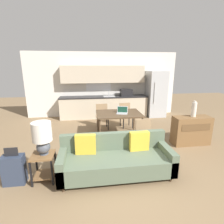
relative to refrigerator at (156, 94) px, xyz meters
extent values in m
plane|color=#7F6647|center=(-2.24, -4.20, -0.97)|extent=(20.00, 20.00, 0.00)
cube|color=silver|center=(-2.24, 0.43, 0.38)|extent=(6.40, 0.06, 2.70)
cube|color=white|center=(-2.43, 0.39, 0.62)|extent=(1.05, 0.01, 0.98)
cube|color=beige|center=(-2.24, 0.09, -0.54)|extent=(3.61, 0.62, 0.86)
cube|color=#232326|center=(-2.24, 0.09, -0.09)|extent=(3.64, 0.65, 0.04)
cube|color=#B2B5B7|center=(-2.02, 0.04, -0.06)|extent=(0.48, 0.36, 0.01)
cylinder|color=#B7BABC|center=(-2.02, 0.21, 0.05)|extent=(0.02, 0.02, 0.24)
cube|color=beige|center=(-2.24, 0.23, 0.83)|extent=(3.43, 0.34, 0.70)
cube|color=black|center=(-1.30, 0.04, 0.07)|extent=(0.48, 0.36, 0.28)
cube|color=#B7BABC|center=(0.00, 0.00, 0.00)|extent=(0.74, 0.76, 1.93)
cylinder|color=silver|center=(-0.22, -0.40, 0.10)|extent=(0.02, 0.02, 0.87)
cube|color=brown|center=(-2.00, -2.11, -0.23)|extent=(1.33, 0.99, 0.04)
cylinder|color=brown|center=(-2.61, -2.55, -0.61)|extent=(0.05, 0.05, 0.72)
cylinder|color=brown|center=(-1.39, -2.55, -0.61)|extent=(0.05, 0.05, 0.72)
cylinder|color=brown|center=(-2.61, -1.68, -0.61)|extent=(0.05, 0.05, 0.72)
cylinder|color=brown|center=(-1.39, -1.68, -0.61)|extent=(0.05, 0.05, 0.72)
cylinder|color=#3D2D1E|center=(-3.39, -4.41, -0.92)|extent=(0.05, 0.05, 0.10)
cylinder|color=#3D2D1E|center=(-1.40, -4.41, -0.92)|extent=(0.05, 0.05, 0.10)
cylinder|color=#3D2D1E|center=(-3.39, -3.77, -0.92)|extent=(0.05, 0.05, 0.10)
cylinder|color=#3D2D1E|center=(-1.40, -3.77, -0.92)|extent=(0.05, 0.05, 0.10)
cube|color=#566651|center=(-2.40, -4.09, -0.70)|extent=(2.19, 0.80, 0.33)
cube|color=#566651|center=(-2.40, -3.76, -0.52)|extent=(2.19, 0.14, 0.69)
cube|color=#566651|center=(-3.42, -4.09, -0.63)|extent=(0.14, 0.80, 0.47)
cube|color=#566651|center=(-1.37, -4.09, -0.63)|extent=(0.14, 0.80, 0.47)
cube|color=gold|center=(-2.98, -3.89, -0.34)|extent=(0.41, 0.16, 0.40)
cube|color=gold|center=(-1.89, -3.89, -0.34)|extent=(0.41, 0.14, 0.40)
cube|color=brown|center=(-3.78, -4.03, -0.45)|extent=(0.41, 0.41, 0.03)
cube|color=brown|center=(-3.78, -4.03, -0.85)|extent=(0.36, 0.36, 0.02)
cube|color=black|center=(-3.96, -4.21, -0.71)|extent=(0.03, 0.03, 0.50)
cube|color=black|center=(-3.60, -4.21, -0.71)|extent=(0.03, 0.03, 0.50)
cube|color=black|center=(-3.96, -3.85, -0.71)|extent=(0.03, 0.03, 0.50)
cube|color=black|center=(-3.60, -3.85, -0.71)|extent=(0.03, 0.03, 0.50)
cylinder|color=#4C515B|center=(-3.75, -4.01, -0.42)|extent=(0.16, 0.16, 0.02)
sphere|color=#4C515B|center=(-3.75, -4.01, -0.29)|extent=(0.25, 0.25, 0.25)
cylinder|color=beige|center=(-3.75, -4.01, 0.01)|extent=(0.35, 0.35, 0.35)
cube|color=brown|center=(-0.10, -2.91, -0.57)|extent=(1.01, 0.40, 0.79)
cube|color=brown|center=(-0.10, -3.11, -0.41)|extent=(0.81, 0.01, 0.19)
cylinder|color=beige|center=(-0.07, -2.88, 0.02)|extent=(0.13, 0.13, 0.39)
cylinder|color=beige|center=(-0.07, -2.88, 0.24)|extent=(0.07, 0.07, 0.04)
cube|color=#997A56|center=(-2.43, -1.34, -0.54)|extent=(0.44, 0.44, 0.04)
cube|color=#997A56|center=(-2.43, -1.15, -0.32)|extent=(0.40, 0.05, 0.40)
cylinder|color=black|center=(-2.59, -1.52, -0.76)|extent=(0.03, 0.03, 0.40)
cylinder|color=black|center=(-2.25, -1.51, -0.76)|extent=(0.03, 0.03, 0.40)
cylinder|color=black|center=(-2.60, -1.18, -0.76)|extent=(0.03, 0.03, 0.40)
cylinder|color=black|center=(-2.26, -1.17, -0.76)|extent=(0.03, 0.03, 0.40)
cube|color=#997A56|center=(-1.57, -1.31, -0.54)|extent=(0.48, 0.48, 0.04)
cube|color=#997A56|center=(-1.60, -1.11, -0.32)|extent=(0.40, 0.09, 0.40)
cylinder|color=black|center=(-1.72, -1.50, -0.76)|extent=(0.03, 0.03, 0.40)
cylinder|color=black|center=(-1.38, -1.45, -0.76)|extent=(0.03, 0.03, 0.40)
cylinder|color=black|center=(-1.76, -1.16, -0.76)|extent=(0.03, 0.03, 0.40)
cylinder|color=black|center=(-1.43, -1.11, -0.76)|extent=(0.03, 0.03, 0.40)
cube|color=#997A56|center=(-1.57, -2.91, -0.54)|extent=(0.46, 0.46, 0.04)
cube|color=#997A56|center=(-1.55, -3.11, -0.32)|extent=(0.40, 0.07, 0.40)
cylinder|color=black|center=(-1.42, -2.73, -0.76)|extent=(0.03, 0.03, 0.40)
cylinder|color=black|center=(-1.76, -2.76, -0.76)|extent=(0.03, 0.03, 0.40)
cylinder|color=black|center=(-1.38, -3.06, -0.76)|extent=(0.03, 0.03, 0.40)
cylinder|color=black|center=(-1.72, -3.10, -0.76)|extent=(0.03, 0.03, 0.40)
cube|color=#B7BABC|center=(-1.91, -2.20, -0.20)|extent=(0.37, 0.30, 0.02)
cube|color=#B7BABC|center=(-1.88, -2.09, -0.11)|extent=(0.32, 0.14, 0.20)
cube|color=#143828|center=(-1.88, -2.10, -0.11)|extent=(0.29, 0.12, 0.17)
cube|color=#2D384C|center=(-4.30, -4.06, -0.68)|extent=(0.38, 0.22, 0.56)
cube|color=black|center=(-4.30, -4.06, -0.32)|extent=(0.23, 0.02, 0.16)
camera|label=1|loc=(-2.91, -7.11, 1.16)|focal=28.00mm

